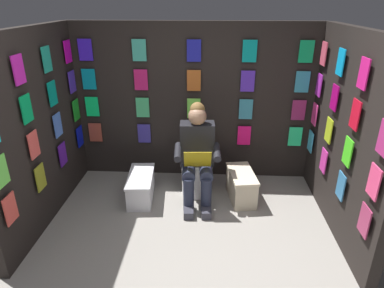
# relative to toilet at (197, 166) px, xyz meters

# --- Properties ---
(ground_plane) EXTENTS (30.00, 30.00, 0.00)m
(ground_plane) POSITION_rel_toilet_xyz_m (0.06, 1.62, -0.33)
(ground_plane) COLOR gray
(display_wall_back) EXTENTS (3.14, 0.14, 2.03)m
(display_wall_back) POSITION_rel_toilet_xyz_m (0.06, -0.46, 0.69)
(display_wall_back) COLOR black
(display_wall_back) RESTS_ON ground
(display_wall_left) EXTENTS (0.14, 2.03, 2.03)m
(display_wall_left) POSITION_rel_toilet_xyz_m (-1.51, 0.60, 0.69)
(display_wall_left) COLOR black
(display_wall_left) RESTS_ON ground
(display_wall_right) EXTENTS (0.14, 2.03, 2.03)m
(display_wall_right) POSITION_rel_toilet_xyz_m (1.63, 0.60, 0.69)
(display_wall_right) COLOR black
(display_wall_right) RESTS_ON ground
(toilet) EXTENTS (0.41, 0.56, 0.77)m
(toilet) POSITION_rel_toilet_xyz_m (0.00, 0.00, 0.00)
(toilet) COLOR white
(toilet) RESTS_ON ground
(person_reading) EXTENTS (0.54, 0.70, 1.19)m
(person_reading) POSITION_rel_toilet_xyz_m (-0.01, 0.23, 0.27)
(person_reading) COLOR black
(person_reading) RESTS_ON ground
(comic_longbox_near) EXTENTS (0.37, 0.62, 0.36)m
(comic_longbox_near) POSITION_rel_toilet_xyz_m (-0.55, 0.19, -0.15)
(comic_longbox_near) COLOR beige
(comic_longbox_near) RESTS_ON ground
(comic_longbox_far) EXTENTS (0.34, 0.68, 0.32)m
(comic_longbox_far) POSITION_rel_toilet_xyz_m (0.67, 0.25, -0.17)
(comic_longbox_far) COLOR silver
(comic_longbox_far) RESTS_ON ground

